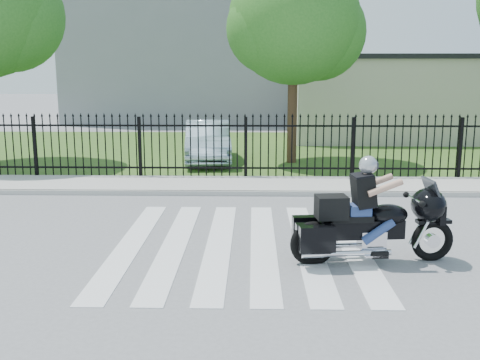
{
  "coord_description": "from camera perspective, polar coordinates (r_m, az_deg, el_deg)",
  "views": [
    {
      "loc": [
        0.21,
        -9.68,
        3.13
      ],
      "look_at": [
        -0.04,
        0.99,
        1.0
      ],
      "focal_mm": 42.0,
      "sensor_mm": 36.0,
      "label": 1
    }
  ],
  "objects": [
    {
      "name": "motorcycle_rider",
      "position": [
        9.35,
        12.98,
        -3.83
      ],
      "size": [
        2.73,
        1.03,
        1.81
      ],
      "rotation": [
        0.0,
        0.0,
        0.11
      ],
      "color": "black",
      "rests_on": "ground"
    },
    {
      "name": "ground",
      "position": [
        10.17,
        0.11,
        -6.63
      ],
      "size": [
        120.0,
        120.0,
        0.0
      ],
      "primitive_type": "plane",
      "color": "slate",
      "rests_on": "ground"
    },
    {
      "name": "grass_strip",
      "position": [
        21.9,
        0.79,
        3.1
      ],
      "size": [
        40.0,
        12.0,
        0.02
      ],
      "primitive_type": "cube",
      "color": "#2E531C",
      "rests_on": "ground"
    },
    {
      "name": "sidewalk",
      "position": [
        15.0,
        0.53,
        -0.52
      ],
      "size": [
        40.0,
        2.0,
        0.12
      ],
      "primitive_type": "cube",
      "color": "#ADAAA3",
      "rests_on": "ground"
    },
    {
      "name": "building_low",
      "position": [
        26.6,
        16.3,
        7.87
      ],
      "size": [
        10.0,
        6.0,
        3.5
      ],
      "primitive_type": "cube",
      "color": "beige",
      "rests_on": "ground"
    },
    {
      "name": "curb",
      "position": [
        14.02,
        0.47,
        -1.36
      ],
      "size": [
        40.0,
        0.12,
        0.12
      ],
      "primitive_type": "cube",
      "color": "#ADAAA3",
      "rests_on": "ground"
    },
    {
      "name": "building_low_roof",
      "position": [
        26.57,
        16.53,
        11.85
      ],
      "size": [
        10.2,
        6.2,
        0.2
      ],
      "primitive_type": "cube",
      "color": "black",
      "rests_on": "building_low"
    },
    {
      "name": "tree_mid",
      "position": [
        18.79,
        5.5,
        15.93
      ],
      "size": [
        4.2,
        4.2,
        6.78
      ],
      "color": "#382316",
      "rests_on": "ground"
    },
    {
      "name": "crosswalk",
      "position": [
        10.17,
        0.11,
        -6.6
      ],
      "size": [
        5.0,
        5.5,
        0.01
      ],
      "primitive_type": null,
      "color": "silver",
      "rests_on": "ground"
    },
    {
      "name": "parked_car",
      "position": [
        19.03,
        -3.3,
        3.95
      ],
      "size": [
        1.83,
        4.28,
        1.37
      ],
      "primitive_type": "imported",
      "rotation": [
        0.0,
        0.0,
        0.09
      ],
      "color": "#AAC5D5",
      "rests_on": "grass_strip"
    },
    {
      "name": "building_tall",
      "position": [
        35.94,
        -3.92,
        15.84
      ],
      "size": [
        15.0,
        10.0,
        12.0
      ],
      "primitive_type": "cube",
      "color": "gray",
      "rests_on": "ground"
    },
    {
      "name": "iron_fence",
      "position": [
        15.84,
        0.58,
        3.2
      ],
      "size": [
        26.0,
        0.04,
        1.8
      ],
      "color": "black",
      "rests_on": "ground"
    }
  ]
}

